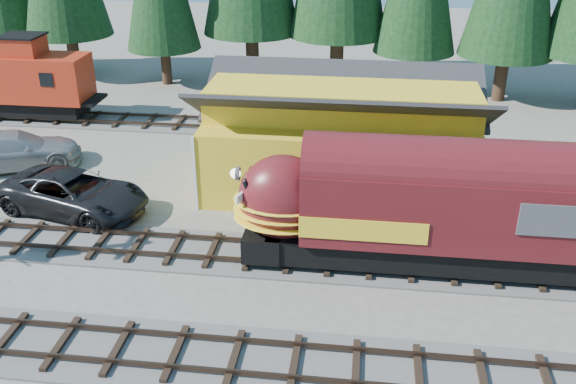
# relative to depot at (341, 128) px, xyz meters

# --- Properties ---
(ground) EXTENTS (120.00, 120.00, 0.00)m
(ground) POSITION_rel_depot_xyz_m (0.00, -10.50, -2.96)
(ground) COLOR #6B665B
(ground) RESTS_ON ground
(track_spur) EXTENTS (32.00, 3.20, 0.33)m
(track_spur) POSITION_rel_depot_xyz_m (-10.00, 7.50, -2.90)
(track_spur) COLOR #4C4947
(track_spur) RESTS_ON ground
(depot) EXTENTS (12.80, 7.00, 5.30)m
(depot) POSITION_rel_depot_xyz_m (0.00, 0.00, 0.00)
(depot) COLOR gold
(depot) RESTS_ON ground
(locomotive) EXTENTS (14.12, 2.81, 3.84)m
(locomotive) POSITION_rel_depot_xyz_m (3.26, -6.50, -0.68)
(locomotive) COLOR black
(locomotive) RESTS_ON ground
(caboose) EXTENTS (8.85, 2.57, 4.60)m
(caboose) POSITION_rel_depot_xyz_m (-19.60, 7.50, -0.64)
(caboose) COLOR black
(caboose) RESTS_ON ground
(pickup_truck_a) EXTENTS (7.04, 4.52, 1.81)m
(pickup_truck_a) POSITION_rel_depot_xyz_m (-11.12, -3.89, -2.06)
(pickup_truck_a) COLOR black
(pickup_truck_a) RESTS_ON ground
(pickup_truck_b) EXTENTS (6.80, 4.98, 1.83)m
(pickup_truck_b) POSITION_rel_depot_xyz_m (-16.12, 0.36, -2.05)
(pickup_truck_b) COLOR #96989D
(pickup_truck_b) RESTS_ON ground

